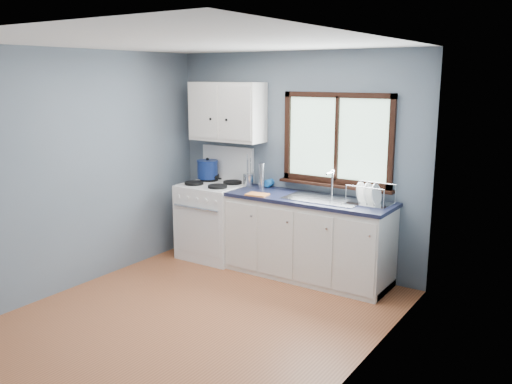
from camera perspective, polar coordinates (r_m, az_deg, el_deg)
The scene contains 19 objects.
floor at distance 5.26m, azimuth -6.04°, elevation -13.05°, with size 3.20×3.60×0.02m, color #A45B35.
ceiling at distance 4.77m, azimuth -6.73°, elevation 15.50°, with size 3.20×3.60×0.02m, color white.
wall_back at distance 6.33m, azimuth 4.18°, elevation 3.27°, with size 3.20×0.02×2.50m, color slate.
wall_front at distance 3.70m, azimuth -24.63°, elevation -4.24°, with size 3.20×0.02×2.50m, color slate.
wall_left at distance 6.01m, azimuth -18.26°, elevation 2.20°, with size 0.02×3.60×2.50m, color slate.
wall_right at distance 4.05m, azimuth 11.46°, elevation -2.03°, with size 0.02×3.60×2.50m, color slate.
gas_range at distance 6.73m, azimuth -4.41°, elevation -2.79°, with size 0.76×0.69×1.36m.
base_cabinets at distance 6.09m, azimuth 5.50°, elevation -5.26°, with size 1.85×0.60×0.88m.
countertop at distance 5.96m, azimuth 5.59°, elevation -0.76°, with size 1.89×0.64×0.04m, color black.
sink at distance 5.89m, azimuth 7.13°, elevation -1.36°, with size 0.84×0.46×0.44m.
window at distance 6.03m, azimuth 8.48°, elevation 4.88°, with size 1.36×0.10×1.03m.
upper_cabinets at distance 6.58m, azimuth -3.08°, elevation 8.43°, with size 0.95×0.35×0.70m.
skillet at distance 6.85m, azimuth -4.89°, elevation 1.66°, with size 0.38×0.29×0.05m.
stockpot at distance 6.82m, azimuth -5.12°, elevation 2.42°, with size 0.34×0.34×0.26m.
utensil_crock at distance 6.50m, azimuth -0.80°, elevation 1.30°, with size 0.16×0.16×0.39m.
thermos at distance 6.35m, azimuth 0.60°, elevation 1.70°, with size 0.07×0.07×0.30m, color silver.
soap_bottle at distance 6.40m, azimuth 1.12°, elevation 1.53°, with size 0.10×0.10×0.25m, color #1A5FAC.
dish_towel at distance 6.03m, azimuth 0.14°, elevation -0.27°, with size 0.24×0.17×0.02m, color orange.
dish_rack at distance 5.72m, azimuth 11.88°, elevation -0.69°, with size 0.44×0.35×0.23m.
Camera 1 is at (3.06, -3.65, 2.22)m, focal length 38.00 mm.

